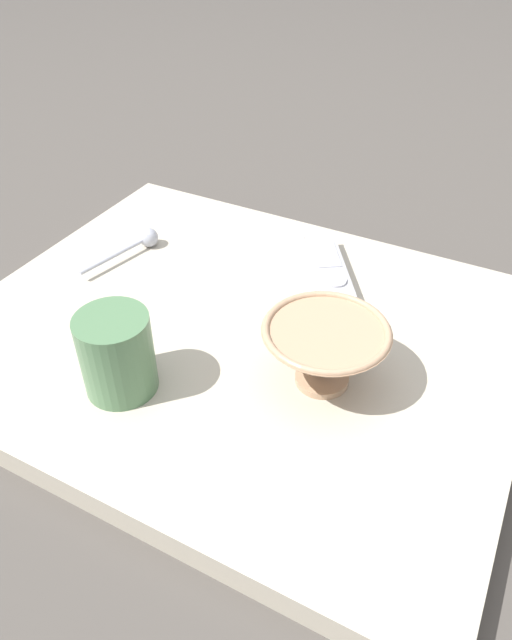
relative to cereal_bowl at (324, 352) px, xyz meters
name	(u,v)px	position (x,y,z in m)	size (l,w,h in m)	color
ground_plane	(239,347)	(0.04, 0.13, -0.08)	(6.00, 6.00, 0.00)	#47423D
table	(239,337)	(0.04, 0.13, -0.06)	(0.56, 0.68, 0.03)	#B7AD99
cereal_bowl	(324,352)	(0.00, 0.00, 0.00)	(0.14, 0.14, 0.08)	tan
coffee_mug	(117,354)	(-0.11, 0.19, 0.00)	(0.08, 0.08, 0.09)	#4C724C
teaspoon	(144,240)	(0.14, 0.34, -0.03)	(0.14, 0.04, 0.03)	#A3A5B2
tv_remote_near	(328,270)	(0.19, 0.07, -0.03)	(0.16, 0.12, 0.03)	#9E9EA3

